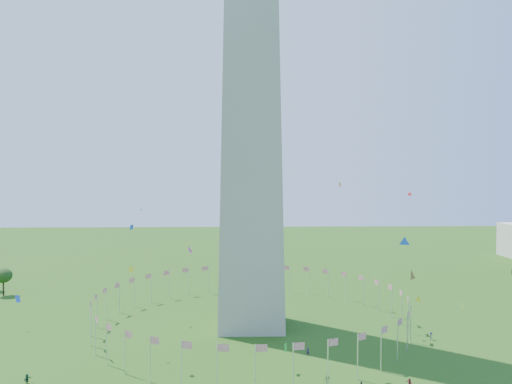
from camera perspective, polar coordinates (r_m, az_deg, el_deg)
washington_monument at (r=136.89m, az=-0.59°, el=21.05°), size 16.80×16.80×169.00m
flag_ring at (r=134.12m, az=-0.57°, el=-13.27°), size 80.24×80.24×9.00m
kites_aloft at (r=109.17m, az=6.26°, el=-8.50°), size 114.68×65.65×33.79m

